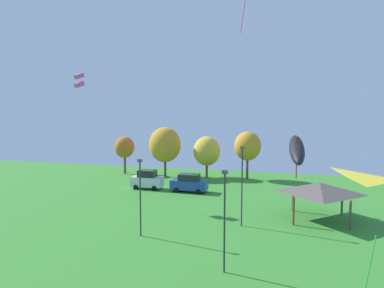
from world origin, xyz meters
TOP-DOWN VIEW (x-y plane):
  - kite_flying_3 at (-19.98, 36.16)m, footprint 1.24×1.29m
  - kite_flying_4 at (3.89, 14.71)m, footprint 0.69×2.68m
  - parked_car_leftmost at (-14.41, 42.78)m, footprint 4.22×2.10m
  - parked_car_second_from_left at (-8.50, 42.56)m, footprint 4.70×2.11m
  - park_pavilion at (6.60, 34.79)m, footprint 6.10×5.99m
  - light_post_0 at (-0.26, 31.01)m, footprint 0.36×0.20m
  - light_post_1 at (-7.96, 26.22)m, footprint 0.36×0.20m
  - light_post_3 at (-0.16, 21.67)m, footprint 0.36×0.20m
  - treeline_tree_0 at (-22.52, 52.39)m, footprint 3.24×3.24m
  - treeline_tree_1 at (-15.16, 51.81)m, footprint 5.06×5.06m
  - treeline_tree_2 at (-8.62, 53.03)m, footprint 4.21×4.21m
  - treeline_tree_3 at (-2.27, 53.20)m, footprint 4.07×4.07m

SIDE VIEW (x-z plane):
  - parked_car_second_from_left at x=-8.50m, z-range -0.01..2.31m
  - parked_car_leftmost at x=-14.41m, z-range -0.03..2.50m
  - park_pavilion at x=6.60m, z-range 1.28..4.88m
  - light_post_1 at x=-7.96m, z-range 0.40..6.81m
  - light_post_3 at x=-0.16m, z-range 0.40..7.01m
  - light_post_0 at x=-0.26m, z-range 0.41..7.62m
  - treeline_tree_2 at x=-8.62m, z-range 0.91..7.40m
  - treeline_tree_0 at x=-22.52m, z-range 1.31..7.56m
  - treeline_tree_3 at x=-2.27m, z-range 1.42..8.76m
  - treeline_tree_1 at x=-15.16m, z-range 1.16..9.05m
  - kite_flying_4 at x=3.89m, z-range 7.83..9.64m
  - kite_flying_3 at x=-19.98m, z-range 12.14..15.71m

